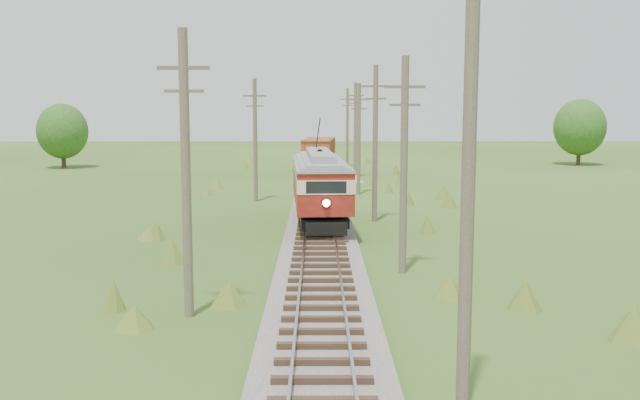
{
  "coord_description": "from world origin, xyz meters",
  "views": [
    {
      "loc": [
        -0.1,
        -10.04,
        6.61
      ],
      "look_at": [
        0.0,
        23.68,
        2.21
      ],
      "focal_mm": 40.0,
      "sensor_mm": 36.0,
      "label": 1
    }
  ],
  "objects": [
    {
      "name": "tree_mid_b",
      "position": [
        30.0,
        72.0,
        4.33
      ],
      "size": [
        5.88,
        5.88,
        7.57
      ],
      "color": "#38281C",
      "rests_on": "ground"
    },
    {
      "name": "utility_pole_r_3",
      "position": [
        3.2,
        31.0,
        4.63
      ],
      "size": [
        1.6,
        0.3,
        9.0
      ],
      "color": "brown",
      "rests_on": "ground"
    },
    {
      "name": "utility_pole_r_2",
      "position": [
        3.3,
        18.0,
        4.42
      ],
      "size": [
        1.6,
        0.3,
        8.6
      ],
      "color": "brown",
      "rests_on": "ground"
    },
    {
      "name": "streetcar",
      "position": [
        0.0,
        29.15,
        2.57
      ],
      "size": [
        3.39,
        12.13,
        5.5
      ],
      "rotation": [
        0.0,
        0.0,
        0.05
      ],
      "color": "black",
      "rests_on": "ground"
    },
    {
      "name": "gondola",
      "position": [
        0.0,
        61.92,
        2.13
      ],
      "size": [
        3.54,
        8.95,
        2.9
      ],
      "rotation": [
        0.0,
        0.0,
        -0.08
      ],
      "color": "black",
      "rests_on": "ground"
    },
    {
      "name": "utility_pole_r_5",
      "position": [
        3.4,
        57.0,
        4.58
      ],
      "size": [
        1.6,
        0.3,
        8.9
      ],
      "color": "brown",
      "rests_on": "ground"
    },
    {
      "name": "utility_pole_l_b",
      "position": [
        -4.5,
        40.0,
        4.42
      ],
      "size": [
        1.6,
        0.3,
        8.6
      ],
      "color": "brown",
      "rests_on": "ground"
    },
    {
      "name": "gravel_pile",
      "position": [
        2.63,
        53.82,
        0.5
      ],
      "size": [
        2.96,
        3.13,
        1.07
      ],
      "color": "gray",
      "rests_on": "ground"
    },
    {
      "name": "utility_pole_l_a",
      "position": [
        -4.2,
        12.0,
        4.63
      ],
      "size": [
        1.6,
        0.3,
        9.0
      ],
      "color": "brown",
      "rests_on": "ground"
    },
    {
      "name": "railbed_main",
      "position": [
        0.0,
        34.0,
        0.19
      ],
      "size": [
        3.6,
        96.0,
        0.57
      ],
      "color": "#605B54",
      "rests_on": "ground"
    },
    {
      "name": "utility_pole_r_4",
      "position": [
        3.0,
        44.0,
        4.32
      ],
      "size": [
        1.6,
        0.3,
        8.4
      ],
      "color": "brown",
      "rests_on": "ground"
    },
    {
      "name": "utility_pole_r_1",
      "position": [
        3.1,
        5.0,
        4.4
      ],
      "size": [
        0.3,
        0.3,
        8.8
      ],
      "color": "brown",
      "rests_on": "ground"
    },
    {
      "name": "tree_mid_a",
      "position": [
        -28.0,
        68.0,
        4.02
      ],
      "size": [
        5.46,
        5.46,
        7.03
      ],
      "color": "#38281C",
      "rests_on": "ground"
    },
    {
      "name": "utility_pole_r_6",
      "position": [
        3.2,
        70.0,
        4.47
      ],
      "size": [
        1.6,
        0.3,
        8.7
      ],
      "color": "brown",
      "rests_on": "ground"
    }
  ]
}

